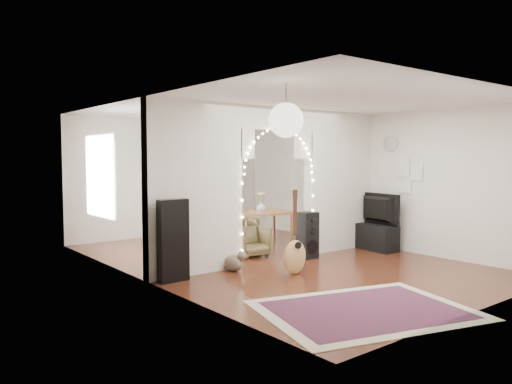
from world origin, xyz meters
TOP-DOWN VIEW (x-y plane):
  - floor at (0.00, 0.00)m, footprint 7.50×7.50m
  - ceiling at (0.00, 0.00)m, footprint 5.00×7.50m
  - wall_back at (0.00, 3.75)m, footprint 5.00×0.02m
  - wall_front at (0.00, -3.75)m, footprint 5.00×0.02m
  - wall_left at (-2.50, 0.00)m, footprint 0.02×7.50m
  - wall_right at (2.50, 0.00)m, footprint 0.02×7.50m
  - divider_wall at (0.00, 0.00)m, footprint 5.00×0.20m
  - fairy_lights at (0.00, -0.13)m, footprint 1.64×0.04m
  - window at (-2.47, 1.80)m, footprint 0.04×1.20m
  - wall_clock at (2.48, -0.60)m, footprint 0.03×0.31m
  - picture_frames at (2.48, -1.00)m, footprint 0.02×0.50m
  - paper_lantern at (-1.90, -2.40)m, footprint 0.40×0.40m
  - ceiling_fan at (0.00, 2.00)m, footprint 1.10×1.10m
  - area_rug at (-1.08, -2.92)m, footprint 2.86×2.44m
  - guitar_case at (-2.18, -0.25)m, footprint 0.47×0.17m
  - acoustic_guitar at (-0.48, -1.04)m, footprint 0.47×0.23m
  - tabby_cat at (-1.08, -0.27)m, footprint 0.36×0.54m
  - floor_speaker at (0.56, -0.25)m, footprint 0.34×0.30m
  - media_console at (2.20, -0.46)m, footprint 0.54×1.05m
  - tv at (2.20, -0.46)m, footprint 0.30×1.08m
  - bookcase at (0.00, 3.50)m, footprint 1.45×0.74m
  - dining_table at (0.48, 0.99)m, footprint 1.30×0.95m
  - flower_vase at (0.48, 0.99)m, footprint 0.21×0.21m
  - dining_chair_left at (-0.15, 0.51)m, footprint 0.66×0.68m
  - dining_chair_right at (0.77, 2.00)m, footprint 0.58×0.59m

SIDE VIEW (x-z plane):
  - floor at x=0.00m, z-range 0.00..0.00m
  - area_rug at x=-1.08m, z-range 0.00..0.02m
  - tabby_cat at x=-1.08m, z-range -0.03..0.33m
  - media_console at x=2.20m, z-range 0.00..0.50m
  - dining_chair_right at x=0.77m, z-range 0.00..0.52m
  - dining_chair_left at x=-0.15m, z-range 0.00..0.55m
  - floor_speaker at x=0.56m, z-range 0.00..0.84m
  - acoustic_guitar at x=-0.48m, z-range -0.07..1.05m
  - guitar_case at x=-2.18m, z-range 0.00..1.22m
  - dining_table at x=0.48m, z-range 0.30..1.06m
  - bookcase at x=0.00m, z-range 0.00..1.45m
  - tv at x=2.20m, z-range 0.50..1.12m
  - flower_vase at x=0.48m, z-range 0.76..0.95m
  - wall_back at x=0.00m, z-range 0.00..2.70m
  - wall_front at x=0.00m, z-range 0.00..2.70m
  - wall_left at x=-2.50m, z-range 0.00..2.70m
  - wall_right at x=2.50m, z-range 0.00..2.70m
  - divider_wall at x=0.00m, z-range 0.07..2.77m
  - window at x=-2.47m, z-range 0.80..2.20m
  - picture_frames at x=2.48m, z-range 1.15..1.85m
  - fairy_lights at x=0.00m, z-range 0.75..2.35m
  - wall_clock at x=2.48m, z-range 1.95..2.25m
  - paper_lantern at x=-1.90m, z-range 2.05..2.45m
  - ceiling_fan at x=0.00m, z-range 2.25..2.55m
  - ceiling at x=0.00m, z-range 2.69..2.71m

